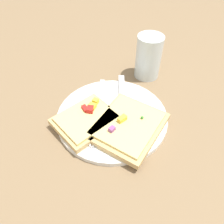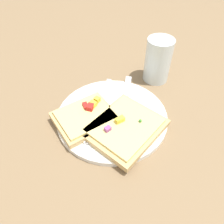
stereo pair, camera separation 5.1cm
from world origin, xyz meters
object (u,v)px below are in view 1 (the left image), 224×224
plate (112,117)px  drinking_glass (148,57)px  pizza_slice_corner (86,120)px  knife (122,98)px  pizza_slice_main (128,126)px  fork (97,113)px

plate → drinking_glass: 0.21m
plate → pizza_slice_corner: pizza_slice_corner is taller
knife → pizza_slice_corner: pizza_slice_corner is taller
pizza_slice_main → plate: bearing=72.0°
plate → knife: bearing=32.7°
plate → pizza_slice_main: bearing=-83.0°
drinking_glass → plate: bearing=-152.8°
pizza_slice_main → pizza_slice_corner: bearing=111.5°
pizza_slice_main → pizza_slice_corner: (-0.07, 0.07, 0.00)m
fork → drinking_glass: bearing=145.2°
knife → pizza_slice_main: (-0.05, -0.09, 0.01)m
plate → pizza_slice_corner: size_ratio=1.76×
pizza_slice_corner → pizza_slice_main: bearing=-52.8°
fork → knife: bearing=134.1°
pizza_slice_corner → drinking_glass: bearing=9.1°
pizza_slice_main → drinking_glass: 0.23m
fork → pizza_slice_corner: bearing=-35.0°
pizza_slice_corner → drinking_glass: size_ratio=1.23×
plate → drinking_glass: size_ratio=2.16×
knife → drinking_glass: drinking_glass is taller
pizza_slice_corner → drinking_glass: drinking_glass is taller
fork → knife: 0.08m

